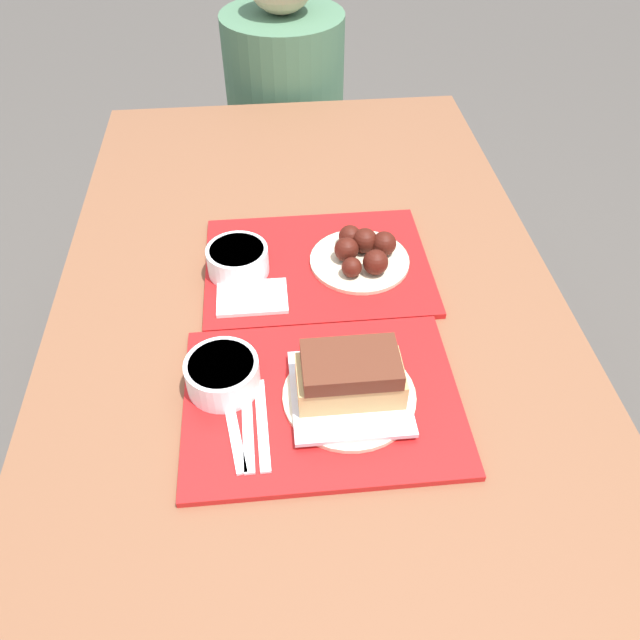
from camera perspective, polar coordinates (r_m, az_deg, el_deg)
The scene contains 15 objects.
ground_plane at distance 1.74m, azimuth -0.44°, elevation -18.78°, with size 12.00×12.00×0.00m, color #4C4742.
picnic_table at distance 1.17m, azimuth -0.61°, elevation -3.74°, with size 0.95×1.78×0.77m.
picnic_bench_far at distance 2.22m, azimuth -3.15°, elevation 12.89°, with size 0.91×0.28×0.46m.
tray_near at distance 1.00m, azimuth 0.07°, elevation -7.32°, with size 0.44×0.33×0.01m.
tray_far at distance 1.23m, azimuth -0.23°, elevation 4.97°, with size 0.44×0.33×0.01m.
bowl_coleslaw_near at distance 1.00m, azimuth -8.91°, elevation -4.82°, with size 0.12×0.12×0.05m.
brisket_sandwich_plate at distance 0.97m, azimuth 2.75°, elevation -5.70°, with size 0.21×0.21×0.09m.
plastic_fork_near at distance 0.96m, azimuth -6.63°, elevation -9.52°, with size 0.02×0.17×0.00m.
plastic_knife_near at distance 0.96m, azimuth -5.31°, elevation -9.44°, with size 0.02×0.17×0.00m.
plastic_spoon_near at distance 0.97m, azimuth -7.95°, elevation -9.59°, with size 0.04×0.17×0.00m.
condiment_packet at distance 1.04m, azimuth 0.94°, elevation -3.72°, with size 0.04×0.03×0.01m.
bowl_coleslaw_far at distance 1.20m, azimuth -7.54°, elevation 5.56°, with size 0.12×0.12×0.05m.
wings_plate_far at distance 1.22m, azimuth 3.88°, elevation 6.17°, with size 0.19×0.19×0.06m.
napkin_far at distance 1.15m, azimuth -6.22°, elevation 2.06°, with size 0.13×0.09×0.01m.
person_seated_across at distance 2.06m, azimuth -3.26°, elevation 20.97°, with size 0.37×0.37×0.66m.
Camera 1 is at (-0.06, -0.78, 1.56)m, focal length 35.00 mm.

